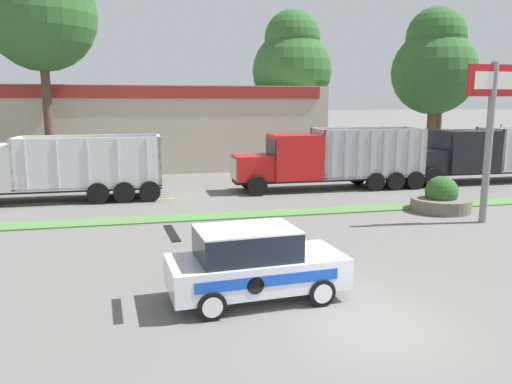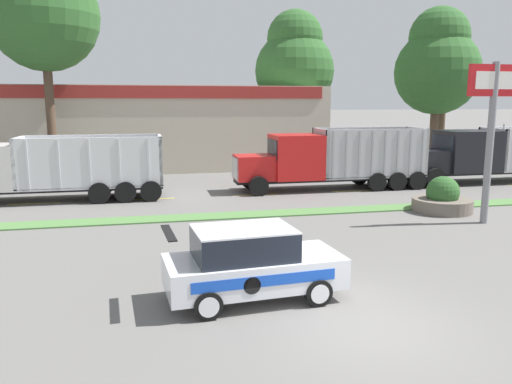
{
  "view_description": "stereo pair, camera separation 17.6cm",
  "coord_description": "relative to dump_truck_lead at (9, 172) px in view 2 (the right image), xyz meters",
  "views": [
    {
      "loc": [
        -4.59,
        -9.17,
        4.75
      ],
      "look_at": [
        -0.46,
        8.92,
        1.4
      ],
      "focal_mm": 35.0,
      "sensor_mm": 36.0,
      "label": 1
    },
    {
      "loc": [
        -4.42,
        -9.21,
        4.75
      ],
      "look_at": [
        -0.46,
        8.92,
        1.4
      ],
      "focal_mm": 35.0,
      "sensor_mm": 36.0,
      "label": 2
    }
  ],
  "objects": [
    {
      "name": "tree_behind_left",
      "position": [
        17.96,
        13.05,
        6.3
      ],
      "size": [
        6.18,
        6.18,
        11.8
      ],
      "color": "brown",
      "rests_on": "ground_plane"
    },
    {
      "name": "centre_line_6",
      "position": [
        22.71,
        -0.55,
        -1.47
      ],
      "size": [
        2.4,
        0.14,
        0.01
      ],
      "primitive_type": "cube",
      "color": "yellow",
      "rests_on": "ground_plane"
    },
    {
      "name": "centre_line_2",
      "position": [
        1.11,
        -0.55,
        -1.47
      ],
      "size": [
        2.4,
        0.14,
        0.01
      ],
      "primitive_type": "cube",
      "color": "yellow",
      "rests_on": "ground_plane"
    },
    {
      "name": "tree_behind_centre",
      "position": [
        30.53,
        12.2,
        6.87
      ],
      "size": [
        4.73,
        4.73,
        11.49
      ],
      "color": "brown",
      "rests_on": "ground_plane"
    },
    {
      "name": "dump_truck_far_right",
      "position": [
        26.11,
        0.53,
        0.14
      ],
      "size": [
        12.7,
        2.83,
        3.52
      ],
      "color": "black",
      "rests_on": "ground_plane"
    },
    {
      "name": "centre_line_5",
      "position": [
        17.31,
        -0.55,
        -1.47
      ],
      "size": [
        2.4,
        0.14,
        0.01
      ],
      "primitive_type": "cube",
      "color": "yellow",
      "rests_on": "ground_plane"
    },
    {
      "name": "rally_car",
      "position": [
        8.81,
        -14.14,
        -0.56
      ],
      "size": [
        4.39,
        2.25,
        1.83
      ],
      "color": "silver",
      "rests_on": "ground_plane"
    },
    {
      "name": "tree_behind_far_right",
      "position": [
        0.85,
        6.79,
        8.86
      ],
      "size": [
        6.4,
        6.4,
        14.52
      ],
      "color": "brown",
      "rests_on": "ground_plane"
    },
    {
      "name": "centre_line_4",
      "position": [
        11.91,
        -0.55,
        -1.47
      ],
      "size": [
        2.4,
        0.14,
        0.01
      ],
      "primitive_type": "cube",
      "color": "yellow",
      "rests_on": "ground_plane"
    },
    {
      "name": "grass_verge",
      "position": [
        10.88,
        -5.16,
        -1.44
      ],
      "size": [
        120.0,
        1.23,
        0.06
      ],
      "primitive_type": "cube",
      "color": "#517F42",
      "rests_on": "ground_plane"
    },
    {
      "name": "traffic_cone",
      "position": [
        8.07,
        -12.57,
        -1.12
      ],
      "size": [
        0.38,
        0.38,
        0.71
      ],
      "color": "black",
      "rests_on": "ground_plane"
    },
    {
      "name": "dump_truck_trail",
      "position": [
        15.42,
        0.27,
        0.1
      ],
      "size": [
        10.6,
        2.63,
        3.34
      ],
      "color": "black",
      "rests_on": "ground_plane"
    },
    {
      "name": "store_sign_post",
      "position": [
        19.48,
        -8.48,
        2.82
      ],
      "size": [
        2.23,
        0.28,
        6.26
      ],
      "color": "gray",
      "rests_on": "ground_plane"
    },
    {
      "name": "dump_truck_lead",
      "position": [
        0.0,
        0.0,
        0.0
      ],
      "size": [
        12.55,
        2.73,
        3.13
      ],
      "color": "black",
      "rests_on": "ground_plane"
    },
    {
      "name": "centre_line_3",
      "position": [
        6.51,
        -0.55,
        -1.47
      ],
      "size": [
        2.4,
        0.14,
        0.01
      ],
      "primitive_type": "cube",
      "color": "yellow",
      "rests_on": "ground_plane"
    },
    {
      "name": "tree_behind_right",
      "position": [
        28.43,
        9.91,
        6.2
      ],
      "size": [
        6.46,
        6.46,
        11.88
      ],
      "color": "brown",
      "rests_on": "ground_plane"
    },
    {
      "name": "store_building_backdrop",
      "position": [
        5.49,
        14.05,
        1.45
      ],
      "size": [
        27.3,
        12.1,
        5.85
      ],
      "color": "#BCB29E",
      "rests_on": "ground_plane"
    },
    {
      "name": "stone_planter",
      "position": [
        19.08,
        -6.19,
        -0.94
      ],
      "size": [
        2.58,
        2.58,
        1.57
      ],
      "color": "#6B6056",
      "rests_on": "ground_plane"
    },
    {
      "name": "ground_plane",
      "position": [
        10.88,
        -16.27,
        -1.47
      ],
      "size": [
        600.0,
        600.0,
        0.0
      ],
      "primitive_type": "plane",
      "color": "slate"
    }
  ]
}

